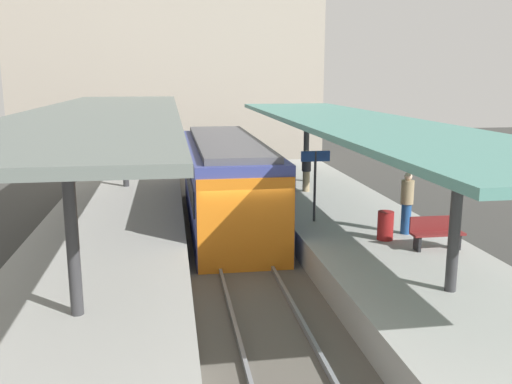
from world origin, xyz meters
TOP-DOWN VIEW (x-y plane):
  - ground_plane at (0.00, 0.00)m, footprint 80.00×80.00m
  - platform_left at (-3.80, 0.00)m, footprint 4.40×28.00m
  - platform_right at (3.80, 0.00)m, footprint 4.40×28.00m
  - track_ballast at (0.00, 0.00)m, footprint 3.20×28.00m
  - rail_near_side at (-0.72, 0.00)m, footprint 0.08×28.00m
  - rail_far_side at (0.72, 0.00)m, footprint 0.08×28.00m
  - commuter_train at (0.00, 4.12)m, footprint 2.78×10.21m
  - canopy_left at (-3.80, 1.40)m, footprint 4.18×21.00m
  - canopy_right at (3.80, 1.40)m, footprint 4.18×21.00m
  - platform_bench at (4.85, -2.15)m, footprint 1.40×0.41m
  - platform_sign at (2.42, 1.08)m, footprint 0.90×0.08m
  - litter_bin at (3.85, -1.15)m, footprint 0.44×0.44m
  - passenger_near_bench at (4.66, -0.67)m, footprint 0.36×0.36m
  - passenger_mid_platform at (3.28, 5.57)m, footprint 0.36×0.36m
  - station_building_backdrop at (-1.86, 20.00)m, footprint 18.00×6.00m

SIDE VIEW (x-z plane):
  - ground_plane at x=0.00m, z-range 0.00..0.00m
  - track_ballast at x=0.00m, z-range 0.00..0.20m
  - rail_near_side at x=-0.72m, z-range 0.20..0.34m
  - rail_far_side at x=0.72m, z-range 0.20..0.34m
  - platform_left at x=-3.80m, z-range 0.00..1.00m
  - platform_right at x=3.80m, z-range 0.00..1.00m
  - litter_bin at x=3.85m, z-range 1.00..1.80m
  - platform_bench at x=4.85m, z-range 1.03..1.89m
  - commuter_train at x=0.00m, z-range 0.18..3.28m
  - passenger_mid_platform at x=3.28m, z-range 1.03..2.66m
  - passenger_near_bench at x=4.66m, z-range 1.04..2.82m
  - platform_sign at x=2.42m, z-range 1.52..3.73m
  - canopy_right at x=3.80m, z-range 2.44..5.56m
  - canopy_left at x=-3.80m, z-range 2.62..6.13m
  - station_building_backdrop at x=-1.86m, z-range 0.00..11.00m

